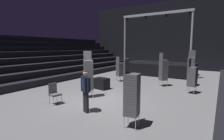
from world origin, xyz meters
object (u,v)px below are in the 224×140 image
Objects in this scene: man_with_tie at (86,89)px; chair_stack_front_left at (120,69)px; chair_stack_mid_centre at (192,76)px; chair_stack_mid_right at (132,94)px; loose_chair_near_man at (54,92)px; chair_stack_rear_left at (88,74)px; chair_stack_front_right at (191,68)px; stage_riser at (159,68)px; chair_stack_mid_left at (163,70)px; equipment_road_case at (102,83)px.

chair_stack_front_left is at bearing -48.64° from man_with_tie.
chair_stack_mid_centre is (3.11, 5.38, 0.02)m from man_with_tie.
chair_stack_front_left is at bearing -155.46° from chair_stack_mid_right.
loose_chair_near_man is at bearing -33.29° from chair_stack_mid_centre.
chair_stack_rear_left is (-3.38, 1.88, 0.08)m from chair_stack_mid_right.
chair_stack_front_left is 0.79× the size of chair_stack_front_right.
chair_stack_mid_centre is (3.72, -5.90, 0.36)m from stage_riser.
man_with_tie is at bearing -59.22° from chair_stack_mid_left.
chair_stack_mid_right is at bearing 80.88° from chair_stack_front_right.
man_with_tie is 2.12m from chair_stack_mid_right.
man_with_tie reaches higher than loose_chair_near_man.
stage_riser is 7.10× the size of equipment_road_case.
stage_riser is at bearing 151.95° from chair_stack_mid_left.
equipment_road_case is (-3.88, 3.70, -0.77)m from chair_stack_mid_right.
chair_stack_mid_left is at bearing 26.76° from chair_stack_front_left.
chair_stack_rear_left is at bearing -94.02° from stage_riser.
chair_stack_mid_left is (1.22, 6.35, 0.14)m from man_with_tie.
stage_riser is 5.28m from chair_stack_mid_left.
stage_riser reaches higher than chair_stack_front_right.
chair_stack_mid_centre is 2.18× the size of equipment_road_case.
chair_stack_front_right is 1.22× the size of chair_stack_mid_centre.
chair_stack_front_right is 1.08× the size of chair_stack_mid_left.
man_with_tie is 1.90× the size of equipment_road_case.
man_with_tie is 7.86m from chair_stack_front_right.
chair_stack_mid_centre is at bearing 171.80° from chair_stack_rear_left.
chair_stack_mid_right is at bearing -43.67° from equipment_road_case.
chair_stack_front_left is at bearing -106.14° from stage_riser.
loose_chair_near_man is (0.14, -6.23, -0.41)m from chair_stack_front_left.
chair_stack_rear_left reaches higher than equipment_road_case.
chair_stack_mid_left is 6.60m from chair_stack_mid_right.
chair_stack_rear_left is 2.66× the size of equipment_road_case.
chair_stack_front_right is (2.76, 7.36, 0.23)m from man_with_tie.
chair_stack_mid_left reaches higher than chair_stack_mid_centre.
chair_stack_mid_left is 4.20m from equipment_road_case.
equipment_road_case is at bearing -123.20° from chair_stack_rear_left.
stage_riser reaches higher than chair_stack_mid_centre.
chair_stack_front_left is 5.24m from chair_stack_mid_centre.
chair_stack_front_right reaches higher than chair_stack_mid_right.
chair_stack_front_left is 7.68m from chair_stack_mid_right.
chair_stack_mid_centre is at bearing 15.53° from chair_stack_front_left.
chair_stack_mid_left is 1.13× the size of chair_stack_mid_centre.
chair_stack_front_right is at bearing 166.73° from chair_stack_mid_right.
chair_stack_mid_centre is 5.75m from chair_stack_rear_left.
chair_stack_front_left is 4.95m from chair_stack_front_right.
equipment_road_case is at bearing -40.06° from man_with_tie.
chair_stack_rear_left reaches higher than chair_stack_mid_left.
chair_stack_front_left is (-1.45, -5.02, 0.31)m from stage_riser.
loose_chair_near_man is (-0.14, -3.48, 0.19)m from equipment_road_case.
equipment_road_case is (-0.49, 1.82, -0.85)m from chair_stack_rear_left.
man_with_tie is at bearing -46.64° from chair_stack_front_left.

